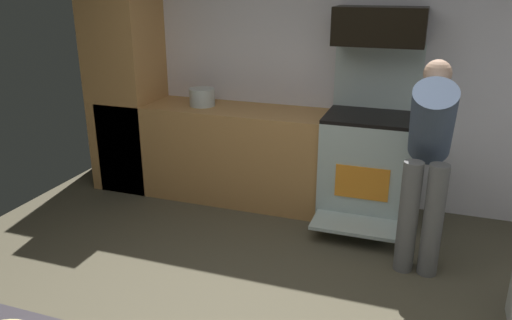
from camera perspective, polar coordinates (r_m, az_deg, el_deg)
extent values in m
cube|color=silver|center=(4.74, 7.60, 10.85)|extent=(5.20, 0.12, 2.60)
cube|color=#B88348|center=(4.88, -4.14, 0.92)|extent=(2.40, 0.60, 0.90)
cube|color=#B88348|center=(5.20, -14.60, 8.36)|extent=(0.60, 0.60, 2.10)
cube|color=#B0C2BD|center=(4.51, 12.59, -0.98)|extent=(0.76, 0.64, 0.92)
cube|color=black|center=(4.37, 13.05, 4.85)|extent=(0.76, 0.64, 0.03)
cube|color=#B0C2BD|center=(4.59, 13.79, 9.34)|extent=(0.76, 0.06, 0.57)
cube|color=orange|center=(4.21, 12.00, -2.59)|extent=(0.44, 0.01, 0.28)
cube|color=#B0C2BD|center=(4.19, 11.38, -7.35)|extent=(0.72, 0.35, 0.03)
cube|color=black|center=(4.35, 13.99, 14.64)|extent=(0.74, 0.38, 0.31)
cylinder|color=slate|center=(3.76, 17.00, -6.30)|extent=(0.14, 0.14, 0.85)
cylinder|color=slate|center=(3.76, 19.59, -6.58)|extent=(0.14, 0.14, 0.85)
cylinder|color=#43526A|center=(3.69, 19.50, 4.08)|extent=(0.30, 0.59, 0.66)
sphere|color=tan|center=(3.85, 20.07, 9.29)|extent=(0.20, 0.20, 0.20)
cylinder|color=#B7C2BE|center=(4.80, -6.18, 7.16)|extent=(0.24, 0.24, 0.17)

